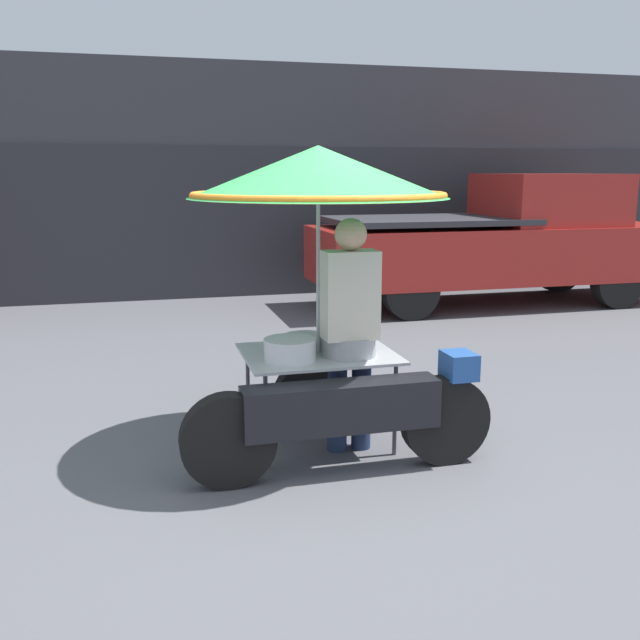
# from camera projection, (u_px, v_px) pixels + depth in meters

# --- Properties ---
(ground_plane) EXTENTS (36.00, 36.00, 0.00)m
(ground_plane) POSITION_uv_depth(u_px,v_px,m) (342.00, 477.00, 4.68)
(ground_plane) COLOR #56565B
(shopfront_building) EXTENTS (28.00, 2.06, 3.63)m
(shopfront_building) POSITION_uv_depth(u_px,v_px,m) (205.00, 181.00, 11.97)
(shopfront_building) COLOR #38383D
(shopfront_building) RESTS_ON ground
(vendor_motorcycle_cart) EXTENTS (2.10, 1.81, 2.15)m
(vendor_motorcycle_cart) POSITION_uv_depth(u_px,v_px,m) (322.00, 220.00, 4.90)
(vendor_motorcycle_cart) COLOR black
(vendor_motorcycle_cart) RESTS_ON ground
(vendor_person) EXTENTS (0.38, 0.22, 1.66)m
(vendor_person) POSITION_uv_depth(u_px,v_px,m) (350.00, 323.00, 4.98)
(vendor_person) COLOR navy
(vendor_person) RESTS_ON ground
(pickup_truck) EXTENTS (5.41, 1.79, 1.93)m
(pickup_truck) POSITION_uv_depth(u_px,v_px,m) (503.00, 242.00, 10.64)
(pickup_truck) COLOR black
(pickup_truck) RESTS_ON ground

